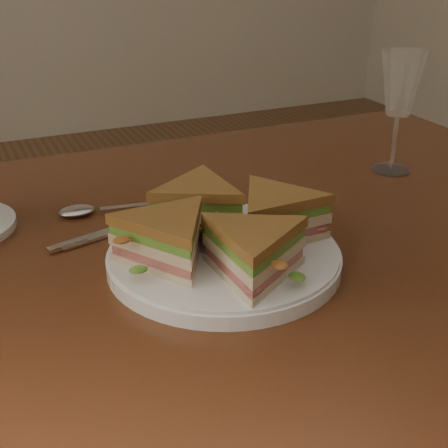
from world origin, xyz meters
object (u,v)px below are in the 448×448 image
Objects in this scene: spoon at (95,210)px; sandwich_wedges at (224,228)px; knife at (123,228)px; table at (209,312)px; plate at (224,258)px; wine_glass at (401,87)px.

sandwich_wedges is at bearing -55.78° from spoon.
table is at bearing -57.42° from knife.
sandwich_wedges reaches higher than spoon.
spoon is at bearing 126.07° from table.
knife is at bearing 120.14° from plate.
knife is at bearing -65.24° from spoon.
spoon is at bearing 91.22° from knife.
plate is 0.41m from wine_glass.
knife is (0.02, -0.07, -0.00)m from spoon.
table is 4.63× the size of plate.
plate is 0.99× the size of sandwich_wedges.
plate is (-0.01, -0.06, 0.11)m from table.
wine_glass is at bearing 16.92° from table.
table is 0.16m from sandwich_wedges.
table is 4.58× the size of sandwich_wedges.
table is 6.56× the size of spoon.
plate is 0.15m from knife.
sandwich_wedges is (-0.00, 0.00, 0.04)m from plate.
wine_glass reaches higher than plate.
plate reaches higher than knife.
plate is at bearing -63.43° from sandwich_wedges.
spoon is at bearing 115.95° from plate.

